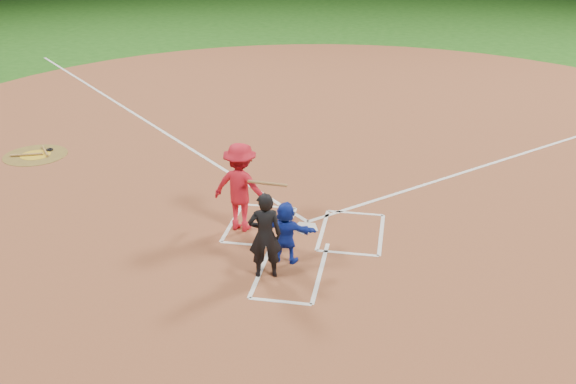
% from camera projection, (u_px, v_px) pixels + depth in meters
% --- Properties ---
extents(ground, '(120.00, 120.00, 0.00)m').
position_uv_depth(ground, '(305.00, 229.00, 13.53)').
color(ground, '#1D5314').
rests_on(ground, ground).
extents(home_plate_dirt, '(28.00, 28.00, 0.01)m').
position_uv_depth(home_plate_dirt, '(337.00, 137.00, 18.92)').
color(home_plate_dirt, brown).
rests_on(home_plate_dirt, ground).
extents(home_plate, '(0.60, 0.60, 0.02)m').
position_uv_depth(home_plate, '(305.00, 228.00, 13.52)').
color(home_plate, silver).
rests_on(home_plate, home_plate_dirt).
extents(on_deck_circle, '(1.70, 1.70, 0.01)m').
position_uv_depth(on_deck_circle, '(35.00, 155.00, 17.50)').
color(on_deck_circle, brown).
rests_on(on_deck_circle, home_plate_dirt).
extents(on_deck_logo, '(0.80, 0.80, 0.00)m').
position_uv_depth(on_deck_logo, '(35.00, 155.00, 17.49)').
color(on_deck_logo, gold).
rests_on(on_deck_logo, on_deck_circle).
extents(on_deck_bat_a, '(0.57, 0.70, 0.06)m').
position_uv_depth(on_deck_bat_a, '(45.00, 151.00, 17.68)').
color(on_deck_bat_a, '#A57C3C').
rests_on(on_deck_bat_a, on_deck_circle).
extents(on_deck_bat_b, '(0.81, 0.35, 0.06)m').
position_uv_depth(on_deck_bat_b, '(27.00, 155.00, 17.43)').
color(on_deck_bat_b, olive).
rests_on(on_deck_bat_b, on_deck_circle).
extents(bat_weight_donut, '(0.19, 0.19, 0.05)m').
position_uv_depth(bat_weight_donut, '(50.00, 150.00, 17.81)').
color(bat_weight_donut, black).
rests_on(bat_weight_donut, on_deck_circle).
extents(catcher, '(1.16, 0.45, 1.22)m').
position_uv_depth(catcher, '(286.00, 232.00, 12.04)').
color(catcher, '#152EAC').
rests_on(catcher, home_plate_dirt).
extents(umpire, '(0.69, 0.54, 1.65)m').
position_uv_depth(umpire, '(265.00, 235.00, 11.47)').
color(umpire, black).
rests_on(umpire, home_plate_dirt).
extents(chalk_markings, '(28.35, 17.32, 0.01)m').
position_uv_depth(chalk_markings, '(334.00, 145.00, 18.28)').
color(chalk_markings, white).
rests_on(chalk_markings, home_plate_dirt).
extents(batter_at_plate, '(1.64, 0.90, 1.89)m').
position_uv_depth(batter_at_plate, '(241.00, 187.00, 13.14)').
color(batter_at_plate, red).
rests_on(batter_at_plate, home_plate_dirt).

